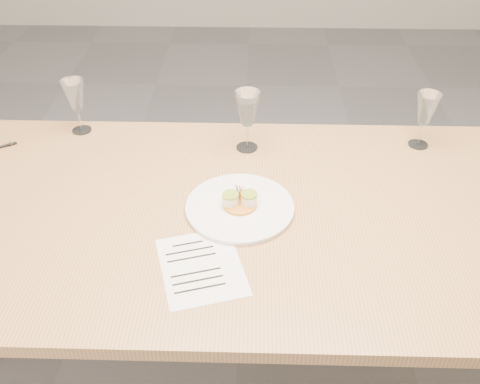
{
  "coord_description": "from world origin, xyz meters",
  "views": [
    {
      "loc": [
        0.05,
        -1.22,
        1.75
      ],
      "look_at": [
        0.01,
        0.02,
        0.8
      ],
      "focal_mm": 40.0,
      "sensor_mm": 36.0,
      "label": 1
    }
  ],
  "objects_px": {
    "recipe_sheet": "(201,266)",
    "wine_glass_3": "(426,110)",
    "wine_glass_2": "(247,110)",
    "dinner_plate": "(240,206)",
    "dining_table": "(236,226)",
    "wine_glass_1": "(75,96)"
  },
  "relations": [
    {
      "from": "dining_table",
      "to": "wine_glass_3",
      "type": "bearing_deg",
      "value": 30.72
    },
    {
      "from": "recipe_sheet",
      "to": "wine_glass_3",
      "type": "bearing_deg",
      "value": 24.41
    },
    {
      "from": "dinner_plate",
      "to": "wine_glass_2",
      "type": "bearing_deg",
      "value": 87.45
    },
    {
      "from": "dining_table",
      "to": "recipe_sheet",
      "type": "bearing_deg",
      "value": -109.12
    },
    {
      "from": "dinner_plate",
      "to": "wine_glass_3",
      "type": "height_order",
      "value": "wine_glass_3"
    },
    {
      "from": "recipe_sheet",
      "to": "wine_glass_2",
      "type": "bearing_deg",
      "value": 62.76
    },
    {
      "from": "dinner_plate",
      "to": "wine_glass_1",
      "type": "bearing_deg",
      "value": 143.39
    },
    {
      "from": "dining_table",
      "to": "wine_glass_1",
      "type": "height_order",
      "value": "wine_glass_1"
    },
    {
      "from": "dining_table",
      "to": "wine_glass_2",
      "type": "distance_m",
      "value": 0.4
    },
    {
      "from": "dinner_plate",
      "to": "wine_glass_3",
      "type": "distance_m",
      "value": 0.72
    },
    {
      "from": "dinner_plate",
      "to": "wine_glass_2",
      "type": "height_order",
      "value": "wine_glass_2"
    },
    {
      "from": "recipe_sheet",
      "to": "wine_glass_2",
      "type": "xyz_separation_m",
      "value": [
        0.11,
        0.57,
        0.15
      ]
    },
    {
      "from": "dinner_plate",
      "to": "dining_table",
      "type": "bearing_deg",
      "value": 170.12
    },
    {
      "from": "dinner_plate",
      "to": "recipe_sheet",
      "type": "bearing_deg",
      "value": -111.76
    },
    {
      "from": "dining_table",
      "to": "wine_glass_1",
      "type": "relative_size",
      "value": 12.19
    },
    {
      "from": "recipe_sheet",
      "to": "wine_glass_2",
      "type": "distance_m",
      "value": 0.6
    },
    {
      "from": "wine_glass_1",
      "to": "wine_glass_3",
      "type": "relative_size",
      "value": 1.0
    },
    {
      "from": "recipe_sheet",
      "to": "wine_glass_3",
      "type": "height_order",
      "value": "wine_glass_3"
    },
    {
      "from": "wine_glass_1",
      "to": "wine_glass_2",
      "type": "relative_size",
      "value": 0.93
    },
    {
      "from": "dining_table",
      "to": "wine_glass_2",
      "type": "height_order",
      "value": "wine_glass_2"
    },
    {
      "from": "dining_table",
      "to": "dinner_plate",
      "type": "distance_m",
      "value": 0.08
    },
    {
      "from": "dinner_plate",
      "to": "recipe_sheet",
      "type": "xyz_separation_m",
      "value": [
        -0.09,
        -0.24,
        -0.01
      ]
    }
  ]
}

